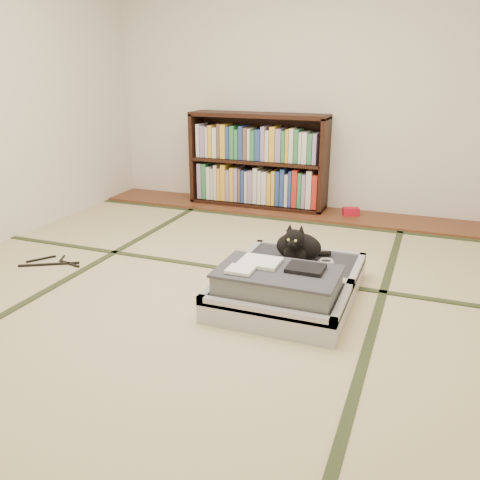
% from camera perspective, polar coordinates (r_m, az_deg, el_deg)
% --- Properties ---
extents(floor, '(4.50, 4.50, 0.00)m').
position_cam_1_polar(floor, '(3.21, -3.10, -6.01)').
color(floor, tan).
rests_on(floor, ground).
extents(wood_strip, '(4.00, 0.50, 0.02)m').
position_cam_1_polar(wood_strip, '(4.99, 6.33, 3.20)').
color(wood_strip, brown).
rests_on(wood_strip, ground).
extents(red_item, '(0.17, 0.14, 0.07)m').
position_cam_1_polar(red_item, '(4.91, 12.35, 3.14)').
color(red_item, red).
rests_on(red_item, wood_strip).
extents(room_shell, '(4.50, 4.50, 4.50)m').
position_cam_1_polar(room_shell, '(2.92, -3.64, 21.03)').
color(room_shell, white).
rests_on(room_shell, ground).
extents(tatami_borders, '(4.00, 4.50, 0.01)m').
position_cam_1_polar(tatami_borders, '(3.63, 0.09, -2.89)').
color(tatami_borders, '#2D381E').
rests_on(tatami_borders, ground).
extents(bookcase, '(1.36, 0.31, 0.92)m').
position_cam_1_polar(bookcase, '(5.08, 2.02, 8.69)').
color(bookcase, black).
rests_on(bookcase, wood_strip).
extents(suitcase, '(0.77, 1.03, 0.30)m').
position_cam_1_polar(suitcase, '(3.09, 5.35, -4.98)').
color(suitcase, '#AAABAF').
rests_on(suitcase, floor).
extents(cat, '(0.34, 0.35, 0.28)m').
position_cam_1_polar(cat, '(3.30, 6.51, -0.72)').
color(cat, black).
rests_on(cat, suitcase).
extents(cable_coil, '(0.11, 0.11, 0.03)m').
position_cam_1_polar(cable_coil, '(3.32, 9.61, -2.42)').
color(cable_coil, white).
rests_on(cable_coil, suitcase).
extents(hanger, '(0.42, 0.30, 0.01)m').
position_cam_1_polar(hanger, '(3.92, -20.33, -2.40)').
color(hanger, black).
rests_on(hanger, floor).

